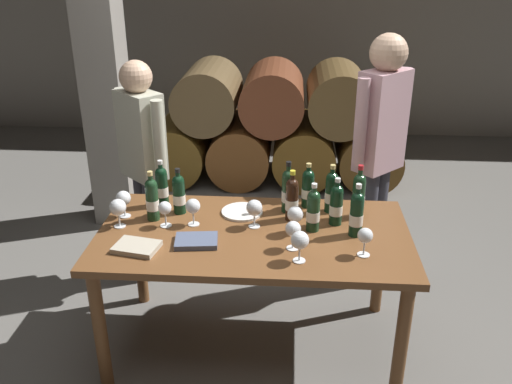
{
  "coord_description": "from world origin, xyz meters",
  "views": [
    {
      "loc": [
        0.19,
        -2.62,
        2.19
      ],
      "look_at": [
        0.0,
        0.2,
        0.91
      ],
      "focal_mm": 38.47,
      "sensor_mm": 36.0,
      "label": 1
    }
  ],
  "objects_px": {
    "tasting_notebook": "(196,241)",
    "sommelier_presenting": "(380,141)",
    "wine_bottle_7": "(359,195)",
    "wine_bottle_8": "(179,194)",
    "wine_bottle_9": "(308,188)",
    "wine_bottle_10": "(288,190)",
    "wine_bottle_5": "(331,192)",
    "wine_glass_4": "(365,236)",
    "wine_glass_6": "(295,215)",
    "wine_glass_1": "(193,207)",
    "wine_glass_7": "(165,209)",
    "wine_bottle_2": "(336,204)",
    "wine_glass_0": "(118,208)",
    "wine_bottle_6": "(313,210)",
    "wine_glass_2": "(300,241)",
    "wine_glass_3": "(293,230)",
    "taster_seated_left": "(143,155)",
    "wine_bottle_1": "(162,186)",
    "serving_plate": "(242,212)",
    "dining_table": "(254,247)",
    "wine_bottle_0": "(292,199)",
    "wine_glass_8": "(123,199)",
    "leather_ledger": "(137,247)",
    "wine_bottle_3": "(357,213)",
    "wine_bottle_4": "(152,199)",
    "wine_glass_5": "(254,208)"
  },
  "relations": [
    {
      "from": "wine_bottle_3",
      "to": "leather_ledger",
      "type": "height_order",
      "value": "wine_bottle_3"
    },
    {
      "from": "tasting_notebook",
      "to": "serving_plate",
      "type": "relative_size",
      "value": 0.92
    },
    {
      "from": "wine_bottle_7",
      "to": "wine_glass_2",
      "type": "xyz_separation_m",
      "value": [
        -0.33,
        -0.51,
        -0.02
      ]
    },
    {
      "from": "wine_glass_6",
      "to": "wine_glass_0",
      "type": "bearing_deg",
      "value": 179.03
    },
    {
      "from": "dining_table",
      "to": "wine_bottle_9",
      "type": "height_order",
      "value": "wine_bottle_9"
    },
    {
      "from": "wine_bottle_6",
      "to": "wine_bottle_8",
      "type": "bearing_deg",
      "value": 167.95
    },
    {
      "from": "wine_glass_2",
      "to": "wine_glass_8",
      "type": "xyz_separation_m",
      "value": [
        -1.0,
        0.42,
        -0.0
      ]
    },
    {
      "from": "wine_glass_0",
      "to": "wine_glass_6",
      "type": "xyz_separation_m",
      "value": [
        0.97,
        -0.02,
        -0.0
      ]
    },
    {
      "from": "wine_glass_7",
      "to": "wine_bottle_8",
      "type": "bearing_deg",
      "value": 75.65
    },
    {
      "from": "wine_glass_8",
      "to": "leather_ledger",
      "type": "relative_size",
      "value": 0.72
    },
    {
      "from": "wine_bottle_5",
      "to": "wine_glass_1",
      "type": "relative_size",
      "value": 1.87
    },
    {
      "from": "wine_bottle_0",
      "to": "wine_bottle_5",
      "type": "height_order",
      "value": "wine_bottle_0"
    },
    {
      "from": "tasting_notebook",
      "to": "serving_plate",
      "type": "bearing_deg",
      "value": 54.4
    },
    {
      "from": "wine_bottle_7",
      "to": "wine_glass_6",
      "type": "distance_m",
      "value": 0.42
    },
    {
      "from": "wine_bottle_1",
      "to": "sommelier_presenting",
      "type": "height_order",
      "value": "sommelier_presenting"
    },
    {
      "from": "wine_bottle_0",
      "to": "tasting_notebook",
      "type": "distance_m",
      "value": 0.6
    },
    {
      "from": "tasting_notebook",
      "to": "sommelier_presenting",
      "type": "relative_size",
      "value": 0.13
    },
    {
      "from": "wine_bottle_3",
      "to": "wine_glass_7",
      "type": "height_order",
      "value": "wine_bottle_3"
    },
    {
      "from": "serving_plate",
      "to": "wine_bottle_10",
      "type": "bearing_deg",
      "value": 9.24
    },
    {
      "from": "wine_bottle_9",
      "to": "wine_bottle_10",
      "type": "distance_m",
      "value": 0.14
    },
    {
      "from": "wine_glass_7",
      "to": "wine_glass_0",
      "type": "bearing_deg",
      "value": -174.8
    },
    {
      "from": "wine_bottle_5",
      "to": "wine_glass_4",
      "type": "height_order",
      "value": "wine_bottle_5"
    },
    {
      "from": "wine_bottle_8",
      "to": "taster_seated_left",
      "type": "xyz_separation_m",
      "value": [
        -0.34,
        0.51,
        0.04
      ]
    },
    {
      "from": "wine_bottle_2",
      "to": "wine_glass_8",
      "type": "relative_size",
      "value": 1.74
    },
    {
      "from": "wine_bottle_3",
      "to": "tasting_notebook",
      "type": "bearing_deg",
      "value": -169.96
    },
    {
      "from": "wine_bottle_6",
      "to": "wine_bottle_8",
      "type": "relative_size",
      "value": 1.01
    },
    {
      "from": "wine_bottle_7",
      "to": "wine_bottle_8",
      "type": "distance_m",
      "value": 1.03
    },
    {
      "from": "wine_glass_7",
      "to": "tasting_notebook",
      "type": "distance_m",
      "value": 0.28
    },
    {
      "from": "wine_bottle_7",
      "to": "wine_bottle_0",
      "type": "bearing_deg",
      "value": -171.56
    },
    {
      "from": "wine_bottle_9",
      "to": "wine_glass_5",
      "type": "height_order",
      "value": "wine_bottle_9"
    },
    {
      "from": "wine_bottle_0",
      "to": "wine_glass_3",
      "type": "xyz_separation_m",
      "value": [
        0.01,
        -0.33,
        -0.02
      ]
    },
    {
      "from": "dining_table",
      "to": "wine_bottle_7",
      "type": "xyz_separation_m",
      "value": [
        0.58,
        0.23,
        0.23
      ]
    },
    {
      "from": "dining_table",
      "to": "wine_bottle_4",
      "type": "bearing_deg",
      "value": 168.57
    },
    {
      "from": "wine_bottle_2",
      "to": "wine_bottle_9",
      "type": "height_order",
      "value": "wine_bottle_2"
    },
    {
      "from": "wine_bottle_10",
      "to": "sommelier_presenting",
      "type": "xyz_separation_m",
      "value": [
        0.58,
        0.48,
        0.15
      ]
    },
    {
      "from": "wine_bottle_5",
      "to": "serving_plate",
      "type": "height_order",
      "value": "wine_bottle_5"
    },
    {
      "from": "wine_bottle_5",
      "to": "tasting_notebook",
      "type": "height_order",
      "value": "wine_bottle_5"
    },
    {
      "from": "wine_bottle_10",
      "to": "wine_glass_2",
      "type": "distance_m",
      "value": 0.56
    },
    {
      "from": "wine_glass_1",
      "to": "wine_glass_7",
      "type": "relative_size",
      "value": 1.05
    },
    {
      "from": "wine_bottle_0",
      "to": "sommelier_presenting",
      "type": "distance_m",
      "value": 0.82
    },
    {
      "from": "wine_bottle_9",
      "to": "wine_bottle_8",
      "type": "bearing_deg",
      "value": -169.61
    },
    {
      "from": "wine_bottle_4",
      "to": "taster_seated_left",
      "type": "relative_size",
      "value": 0.19
    },
    {
      "from": "wine_bottle_10",
      "to": "wine_glass_1",
      "type": "distance_m",
      "value": 0.56
    },
    {
      "from": "wine_bottle_2",
      "to": "wine_glass_4",
      "type": "distance_m",
      "value": 0.36
    },
    {
      "from": "wine_bottle_1",
      "to": "wine_glass_7",
      "type": "xyz_separation_m",
      "value": [
        0.08,
        -0.27,
        -0.02
      ]
    },
    {
      "from": "wine_glass_2",
      "to": "wine_glass_3",
      "type": "xyz_separation_m",
      "value": [
        -0.03,
        0.12,
        -0.01
      ]
    },
    {
      "from": "wine_glass_6",
      "to": "wine_glass_2",
      "type": "bearing_deg",
      "value": -85.22
    },
    {
      "from": "wine_bottle_6",
      "to": "wine_bottle_9",
      "type": "distance_m",
      "value": 0.3
    },
    {
      "from": "wine_glass_2",
      "to": "wine_bottle_6",
      "type": "bearing_deg",
      "value": 77.48
    },
    {
      "from": "wine_glass_7",
      "to": "wine_glass_5",
      "type": "bearing_deg",
      "value": 2.95
    }
  ]
}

